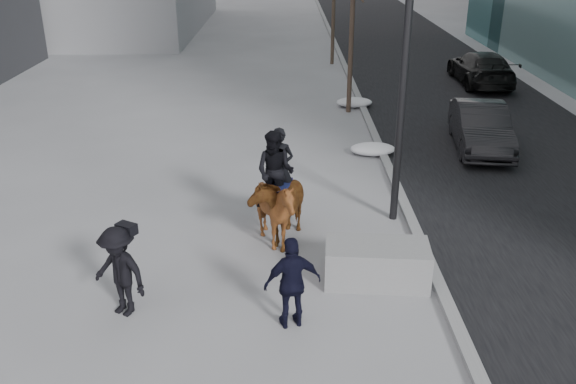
{
  "coord_description": "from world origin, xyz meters",
  "views": [
    {
      "loc": [
        -0.06,
        -10.48,
        6.6
      ],
      "look_at": [
        0.0,
        1.2,
        1.5
      ],
      "focal_mm": 38.0,
      "sensor_mm": 36.0,
      "label": 1
    }
  ],
  "objects_px": {
    "car_near": "(481,127)",
    "mounted_right": "(275,203)",
    "planter": "(377,263)",
    "mounted_left": "(280,199)"
  },
  "relations": [
    {
      "from": "planter",
      "to": "mounted_left",
      "type": "height_order",
      "value": "mounted_left"
    },
    {
      "from": "car_near",
      "to": "mounted_right",
      "type": "relative_size",
      "value": 1.66
    },
    {
      "from": "planter",
      "to": "car_near",
      "type": "height_order",
      "value": "car_near"
    },
    {
      "from": "mounted_left",
      "to": "mounted_right",
      "type": "relative_size",
      "value": 0.98
    },
    {
      "from": "planter",
      "to": "mounted_right",
      "type": "height_order",
      "value": "mounted_right"
    },
    {
      "from": "car_near",
      "to": "mounted_right",
      "type": "bearing_deg",
      "value": -127.6
    },
    {
      "from": "car_near",
      "to": "mounted_left",
      "type": "xyz_separation_m",
      "value": [
        -6.39,
        -6.12,
        0.24
      ]
    },
    {
      "from": "planter",
      "to": "car_near",
      "type": "distance_m",
      "value": 9.18
    },
    {
      "from": "car_near",
      "to": "mounted_right",
      "type": "xyz_separation_m",
      "value": [
        -6.47,
        -6.51,
        0.34
      ]
    },
    {
      "from": "planter",
      "to": "mounted_right",
      "type": "distance_m",
      "value": 2.63
    }
  ]
}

